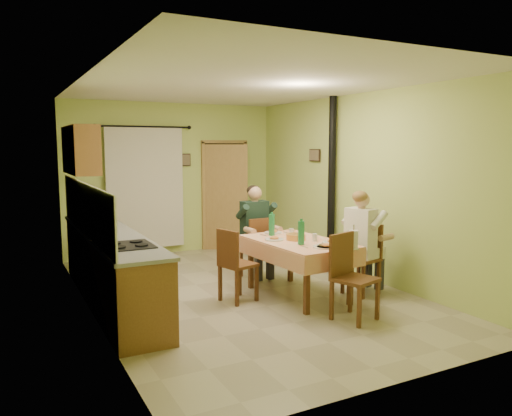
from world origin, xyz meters
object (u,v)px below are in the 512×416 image
chair_right (362,273)px  chair_left (237,279)px  chair_far (256,259)px  chair_near (353,295)px  man_right (362,230)px  man_far (255,221)px  stove_flue (331,206)px  dining_table (298,268)px

chair_right → chair_left: bearing=60.8°
chair_far → chair_near: size_ratio=0.94×
man_right → chair_right: bearing=-90.0°
man_far → stove_flue: size_ratio=0.50×
chair_right → man_right: man_right is taller
dining_table → stove_flue: size_ratio=0.59×
chair_right → man_right: (-0.01, -0.00, 0.59)m
chair_near → stove_flue: stove_flue is taller
chair_far → man_right: man_right is taller
man_far → stove_flue: (1.39, -0.02, 0.15)m
chair_near → man_right: 1.21m
chair_left → man_right: (1.63, -0.49, 0.59)m
dining_table → chair_far: size_ratio=1.75×
chair_far → chair_left: size_ratio=0.99×
chair_left → chair_right: bearing=58.0°
dining_table → man_right: man_right is taller
chair_near → chair_left: chair_near is taller
chair_far → man_far: (-0.00, 0.01, 0.59)m
man_far → chair_left: bearing=-129.6°
chair_far → chair_right: 1.66m
chair_far → stove_flue: bearing=-1.2°
chair_right → stove_flue: stove_flue is taller
chair_near → chair_left: 1.54m
chair_left → man_right: bearing=57.8°
dining_table → chair_right: (0.83, -0.31, -0.09)m
chair_right → man_far: man_far is taller
chair_right → stove_flue: size_ratio=0.34×
chair_far → chair_near: 2.17m
chair_far → chair_left: chair_left is taller
chair_far → man_right: 1.76m
dining_table → chair_right: chair_right is taller
chair_far → man_right: bearing=-58.7°
dining_table → stove_flue: bearing=35.7°
chair_near → chair_right: size_ratio=1.04×
chair_right → stove_flue: 1.65m
stove_flue → chair_left: bearing=-157.0°
chair_far → chair_left: (-0.75, -0.92, 0.00)m
chair_left → man_right: 1.80m
chair_left → stove_flue: size_ratio=0.34×
chair_near → man_far: (-0.15, 2.18, 0.59)m
man_far → stove_flue: stove_flue is taller
chair_far → stove_flue: stove_flue is taller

